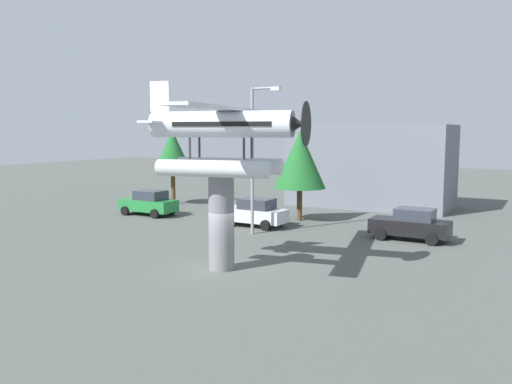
% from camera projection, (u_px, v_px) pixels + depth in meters
% --- Properties ---
extents(ground_plane, '(140.00, 140.00, 0.00)m').
position_uv_depth(ground_plane, '(222.00, 269.00, 22.74)').
color(ground_plane, '#4C514C').
extents(display_pedestal, '(1.10, 1.10, 4.07)m').
position_uv_depth(display_pedestal, '(221.00, 223.00, 22.50)').
color(display_pedestal, slate).
rests_on(display_pedestal, ground).
extents(floatplane_monument, '(7.15, 10.40, 4.00)m').
position_uv_depth(floatplane_monument, '(224.00, 136.00, 22.03)').
color(floatplane_monument, silver).
rests_on(floatplane_monument, display_pedestal).
extents(car_near_green, '(4.20, 2.02, 1.76)m').
position_uv_depth(car_near_green, '(149.00, 203.00, 37.12)').
color(car_near_green, '#237A38').
rests_on(car_near_green, ground).
extents(car_mid_silver, '(4.20, 2.02, 1.76)m').
position_uv_depth(car_mid_silver, '(254.00, 212.00, 32.77)').
color(car_mid_silver, silver).
rests_on(car_mid_silver, ground).
extents(car_far_black, '(4.20, 2.02, 1.76)m').
position_uv_depth(car_far_black, '(411.00, 224.00, 28.65)').
color(car_far_black, black).
rests_on(car_far_black, ground).
extents(streetlight_primary, '(1.84, 0.28, 8.39)m').
position_uv_depth(streetlight_primary, '(255.00, 150.00, 29.87)').
color(streetlight_primary, gray).
rests_on(streetlight_primary, ground).
extents(storefront_building, '(12.23, 6.12, 6.37)m').
position_uv_depth(storefront_building, '(371.00, 166.00, 41.55)').
color(storefront_building, slate).
rests_on(storefront_building, ground).
extents(tree_west, '(3.10, 3.10, 6.04)m').
position_uv_depth(tree_west, '(172.00, 151.00, 42.47)').
color(tree_west, brown).
rests_on(tree_west, ground).
extents(tree_east, '(3.42, 3.42, 5.96)m').
position_uv_depth(tree_east, '(300.00, 160.00, 34.61)').
color(tree_east, brown).
rests_on(tree_east, ground).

